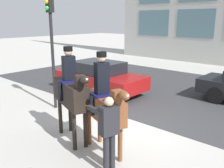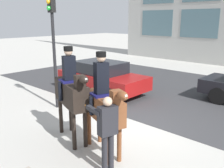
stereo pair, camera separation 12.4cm
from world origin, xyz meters
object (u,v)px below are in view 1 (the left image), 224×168
traffic_light (51,33)px  pedestrian_bystander (108,129)px  mounted_horse_companion (104,104)px  street_car_near_lane (100,76)px  mounted_horse_lead (71,92)px

traffic_light → pedestrian_bystander: bearing=-21.6°
mounted_horse_companion → street_car_near_lane: size_ratio=0.59×
mounted_horse_companion → street_car_near_lane: (-3.93, 3.84, -0.55)m
pedestrian_bystander → traffic_light: (-4.34, 1.72, 1.79)m
mounted_horse_lead → street_car_near_lane: 4.86m
mounted_horse_companion → traffic_light: bearing=-177.8°
mounted_horse_lead → mounted_horse_companion: 1.14m
mounted_horse_lead → pedestrian_bystander: 1.87m
pedestrian_bystander → traffic_light: 5.00m
street_car_near_lane → traffic_light: size_ratio=1.02×
mounted_horse_lead → street_car_near_lane: size_ratio=0.60×
traffic_light → mounted_horse_lead: bearing=-26.0°
mounted_horse_lead → pedestrian_bystander: mounted_horse_lead is taller
mounted_horse_lead → traffic_light: bearing=173.1°
mounted_horse_companion → street_car_near_lane: 5.52m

